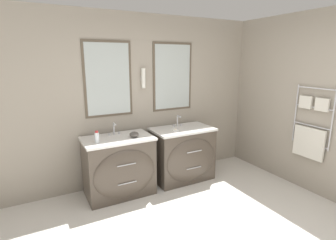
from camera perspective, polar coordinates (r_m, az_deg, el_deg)
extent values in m
cube|color=#9E9384|center=(4.15, -6.48, 4.29)|extent=(5.71, 0.06, 2.60)
cube|color=brown|center=(3.92, -12.90, 8.64)|extent=(0.71, 0.01, 1.09)
cube|color=#B2BCBA|center=(3.91, -12.86, 8.63)|extent=(0.64, 0.01, 1.02)
cube|color=brown|center=(4.33, 1.00, 9.36)|extent=(0.71, 0.01, 1.09)
cube|color=#B2BCBA|center=(4.32, 1.07, 9.35)|extent=(0.64, 0.01, 1.02)
cylinder|color=white|center=(4.06, -5.37, 9.05)|extent=(0.06, 0.06, 0.30)
cube|color=silver|center=(4.09, -5.60, 9.08)|extent=(0.05, 0.02, 0.08)
cube|color=#9E9384|center=(4.47, 26.00, 3.68)|extent=(0.06, 4.29, 2.60)
cylinder|color=silver|center=(4.11, 32.16, -0.09)|extent=(0.02, 0.02, 0.86)
cylinder|color=silver|center=(4.40, 26.01, 1.35)|extent=(0.02, 0.02, 0.86)
cylinder|color=silver|center=(4.19, 29.59, 6.03)|extent=(0.02, 0.55, 0.02)
cylinder|color=silver|center=(4.23, 29.18, 2.43)|extent=(0.02, 0.55, 0.02)
cylinder|color=silver|center=(4.28, 28.78, -1.09)|extent=(0.02, 0.55, 0.02)
cylinder|color=silver|center=(4.34, 28.40, -4.52)|extent=(0.02, 0.55, 0.02)
cube|color=silver|center=(4.33, 28.29, -4.36)|extent=(0.04, 0.46, 0.45)
cube|color=silver|center=(4.14, 30.53, 2.89)|extent=(0.04, 0.19, 0.18)
cube|color=silver|center=(4.27, 27.78, 3.46)|extent=(0.04, 0.19, 0.18)
cube|color=#4C4238|center=(3.91, -10.66, -10.01)|extent=(0.94, 0.57, 0.82)
ellipsoid|color=#4C4238|center=(3.66, -9.27, -11.59)|extent=(0.87, 0.12, 0.69)
cube|color=white|center=(3.76, -10.93, -4.00)|extent=(0.97, 0.60, 0.03)
ellipsoid|color=white|center=(3.74, -10.79, -4.43)|extent=(0.36, 0.31, 0.07)
cylinder|color=silver|center=(3.53, -8.98, -9.62)|extent=(0.26, 0.01, 0.01)
cylinder|color=silver|center=(3.64, -8.83, -13.44)|extent=(0.26, 0.01, 0.01)
cube|color=#4C4238|center=(4.31, 3.07, -7.51)|extent=(0.94, 0.57, 0.82)
ellipsoid|color=#4C4238|center=(4.09, 5.14, -8.73)|extent=(0.87, 0.12, 0.69)
cube|color=white|center=(4.18, 3.14, -2.03)|extent=(0.97, 0.60, 0.03)
ellipsoid|color=white|center=(4.17, 3.34, -2.40)|extent=(0.36, 0.31, 0.07)
cylinder|color=silver|center=(3.98, 5.77, -6.86)|extent=(0.26, 0.01, 0.01)
cylinder|color=silver|center=(4.07, 5.68, -10.34)|extent=(0.26, 0.01, 0.01)
cylinder|color=silver|center=(3.88, -11.70, -1.87)|extent=(0.02, 0.02, 0.18)
cylinder|color=silver|center=(3.81, -11.53, -0.87)|extent=(0.02, 0.10, 0.02)
cylinder|color=silver|center=(3.88, -12.64, -3.04)|extent=(0.03, 0.03, 0.04)
cylinder|color=silver|center=(3.91, -10.67, -2.79)|extent=(0.03, 0.03, 0.04)
cylinder|color=silver|center=(4.29, 2.07, -0.16)|extent=(0.02, 0.02, 0.18)
cylinder|color=silver|center=(4.23, 2.43, 0.77)|extent=(0.02, 0.10, 0.02)
cylinder|color=silver|center=(4.27, 1.25, -1.22)|extent=(0.03, 0.03, 0.04)
cylinder|color=silver|center=(4.34, 2.86, -1.00)|extent=(0.03, 0.03, 0.04)
cylinder|color=silver|center=(3.57, -15.20, -3.73)|extent=(0.06, 0.06, 0.14)
cylinder|color=red|center=(3.55, -15.28, -2.48)|extent=(0.04, 0.04, 0.02)
ellipsoid|color=#4C4742|center=(3.73, -7.40, -3.13)|extent=(0.13, 0.13, 0.08)
cube|color=white|center=(3.99, 1.62, -2.35)|extent=(0.09, 0.06, 0.02)
ellipsoid|color=#F2E5CC|center=(3.98, 1.62, -2.05)|extent=(0.05, 0.04, 0.02)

